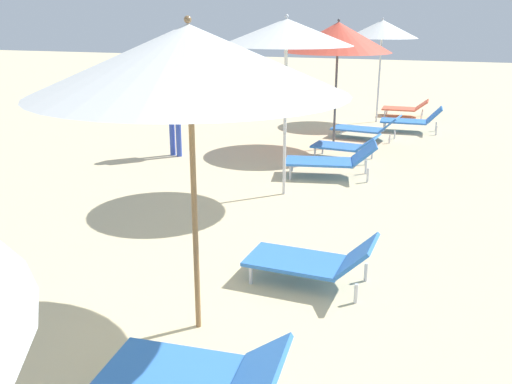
{
  "coord_description": "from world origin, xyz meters",
  "views": [
    {
      "loc": [
        1.81,
        3.15,
        2.74
      ],
      "look_at": [
        -0.19,
        8.84,
        0.8
      ],
      "focal_mm": 38.92,
      "sensor_mm": 36.0,
      "label": 1
    }
  ],
  "objects": [
    {
      "name": "lounger_fourth_shoreside",
      "position": [
        -0.06,
        12.5,
        0.32
      ],
      "size": [
        1.67,
        0.95,
        0.63
      ],
      "rotation": [
        0.0,
        0.0,
        3.35
      ],
      "color": "blue",
      "rests_on": "ground"
    },
    {
      "name": "lounger_third_shoreside",
      "position": [
        0.6,
        8.4,
        0.27
      ],
      "size": [
        1.37,
        0.66,
        0.57
      ],
      "rotation": [
        0.0,
        0.0,
        3.1
      ],
      "color": "blue",
      "rests_on": "ground"
    },
    {
      "name": "beach_ball",
      "position": [
        -2.27,
        20.33,
        0.2
      ],
      "size": [
        0.39,
        0.39,
        0.39
      ],
      "primitive_type": "sphere",
      "color": "#338CD8",
      "rests_on": "ground"
    },
    {
      "name": "umbrella_farthest",
      "position": [
        -0.03,
        18.11,
        2.38
      ],
      "size": [
        1.82,
        1.82,
        2.67
      ],
      "color": "silver",
      "rests_on": "ground"
    },
    {
      "name": "lounger_farthest_inland",
      "position": [
        0.97,
        17.05,
        0.3
      ],
      "size": [
        1.46,
        0.68,
        0.63
      ],
      "rotation": [
        0.0,
        0.0,
        3.19
      ],
      "color": "blue",
      "rests_on": "ground"
    },
    {
      "name": "lounger_third_inland",
      "position": [
        0.3,
        6.17,
        0.32
      ],
      "size": [
        1.36,
        0.72,
        0.56
      ],
      "rotation": [
        0.0,
        0.0,
        3.22
      ],
      "color": "blue",
      "rests_on": "ground"
    },
    {
      "name": "lounger_fifth_shoreside",
      "position": [
        0.05,
        15.89,
        0.26
      ],
      "size": [
        1.57,
        0.79,
        0.57
      ],
      "rotation": [
        0.0,
        0.0,
        3.03
      ],
      "color": "blue",
      "rests_on": "ground"
    },
    {
      "name": "umbrella_fourth",
      "position": [
        -0.57,
        11.26,
        2.49
      ],
      "size": [
        1.99,
        1.99,
        2.74
      ],
      "color": "silver",
      "rests_on": "ground"
    },
    {
      "name": "umbrella_third",
      "position": [
        -0.18,
        7.21,
        2.4
      ],
      "size": [
        2.58,
        2.58,
        2.73
      ],
      "color": "olive",
      "rests_on": "ground"
    },
    {
      "name": "person_walking_near",
      "position": [
        -3.37,
        12.97,
        1.08
      ],
      "size": [
        0.4,
        0.3,
        1.76
      ],
      "rotation": [
        0.0,
        0.0,
        4.47
      ],
      "color": "#334CB2",
      "rests_on": "ground"
    },
    {
      "name": "lounger_farthest_shoreside",
      "position": [
        0.63,
        19.19,
        0.25
      ],
      "size": [
        1.24,
        0.66,
        0.49
      ],
      "rotation": [
        0.0,
        0.0,
        3.15
      ],
      "color": "#D8593F",
      "rests_on": "ground"
    },
    {
      "name": "umbrella_fifth",
      "position": [
        -0.49,
        14.71,
        2.3
      ],
      "size": [
        2.2,
        2.2,
        2.66
      ],
      "color": "#4C4C51",
      "rests_on": "ground"
    },
    {
      "name": "lounger_fifth_inland",
      "position": [
        -0.05,
        13.81,
        0.28
      ],
      "size": [
        1.33,
        0.71,
        0.53
      ],
      "rotation": [
        0.0,
        0.0,
        3.05
      ],
      "color": "blue",
      "rests_on": "ground"
    }
  ]
}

